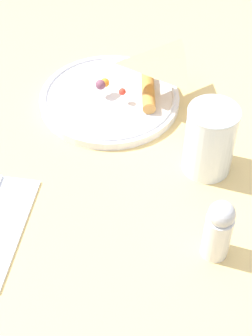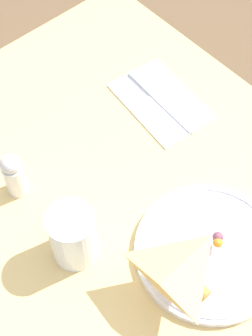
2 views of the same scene
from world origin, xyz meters
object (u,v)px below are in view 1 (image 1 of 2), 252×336
(plate_pizza, at_px, (112,97))
(milk_glass, at_px, (209,143))
(dining_table, at_px, (153,181))
(salt_shaker, at_px, (218,230))

(plate_pizza, bearing_deg, milk_glass, -133.24)
(dining_table, distance_m, milk_glass, 0.18)
(dining_table, relative_size, milk_glass, 9.02)
(plate_pizza, distance_m, salt_shaker, 0.38)
(dining_table, height_order, salt_shaker, salt_shaker)
(salt_shaker, bearing_deg, milk_glass, 1.03)
(plate_pizza, distance_m, milk_glass, 0.24)
(milk_glass, bearing_deg, dining_table, 62.04)
(milk_glass, bearing_deg, plate_pizza, 46.76)
(salt_shaker, bearing_deg, dining_table, 22.27)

